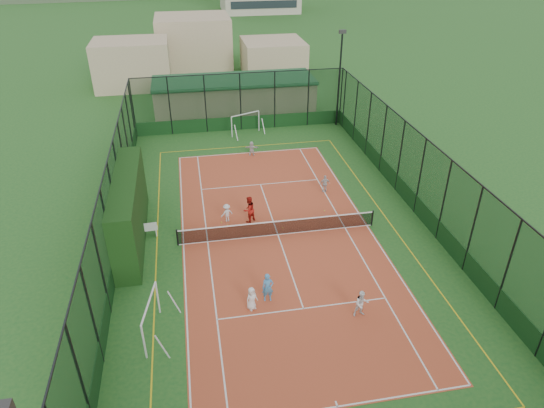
{
  "coord_description": "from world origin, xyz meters",
  "views": [
    {
      "loc": [
        -4.6,
        -23.22,
        15.93
      ],
      "look_at": [
        -0.06,
        1.58,
        1.2
      ],
      "focal_mm": 32.0,
      "sensor_mm": 36.0,
      "label": 1
    }
  ],
  "objects_px": {
    "futsal_goal_far": "(246,124)",
    "coach": "(249,209)",
    "child_far_left": "(227,213)",
    "floodlight_ne": "(339,80)",
    "child_near_left": "(252,298)",
    "child_far_right": "(325,184)",
    "white_bench": "(142,229)",
    "child_near_mid": "(268,288)",
    "child_near_right": "(362,304)",
    "child_far_back": "(252,148)",
    "futsal_goal_near": "(151,319)",
    "clubhouse": "(234,95)"
  },
  "relations": [
    {
      "from": "white_bench",
      "to": "child_far_left",
      "type": "relative_size",
      "value": 1.51
    },
    {
      "from": "child_near_right",
      "to": "white_bench",
      "type": "bearing_deg",
      "value": 137.67
    },
    {
      "from": "futsal_goal_far",
      "to": "child_near_right",
      "type": "relative_size",
      "value": 2.01
    },
    {
      "from": "child_near_mid",
      "to": "floodlight_ne",
      "type": "bearing_deg",
      "value": 67.32
    },
    {
      "from": "child_near_left",
      "to": "child_far_left",
      "type": "relative_size",
      "value": 1.04
    },
    {
      "from": "white_bench",
      "to": "child_near_left",
      "type": "distance_m",
      "value": 9.0
    },
    {
      "from": "child_near_left",
      "to": "child_far_left",
      "type": "bearing_deg",
      "value": 64.88
    },
    {
      "from": "child_far_right",
      "to": "futsal_goal_far",
      "type": "bearing_deg",
      "value": -70.41
    },
    {
      "from": "child_near_mid",
      "to": "child_near_right",
      "type": "relative_size",
      "value": 1.09
    },
    {
      "from": "futsal_goal_far",
      "to": "coach",
      "type": "relative_size",
      "value": 1.67
    },
    {
      "from": "futsal_goal_far",
      "to": "child_far_left",
      "type": "height_order",
      "value": "futsal_goal_far"
    },
    {
      "from": "floodlight_ne",
      "to": "futsal_goal_near",
      "type": "xyz_separation_m",
      "value": [
        -15.57,
        -23.37,
        -3.21
      ]
    },
    {
      "from": "white_bench",
      "to": "floodlight_ne",
      "type": "bearing_deg",
      "value": 40.22
    },
    {
      "from": "clubhouse",
      "to": "white_bench",
      "type": "height_order",
      "value": "clubhouse"
    },
    {
      "from": "child_near_left",
      "to": "child_near_right",
      "type": "relative_size",
      "value": 0.88
    },
    {
      "from": "child_far_left",
      "to": "child_near_right",
      "type": "bearing_deg",
      "value": 98.81
    },
    {
      "from": "child_far_left",
      "to": "child_far_right",
      "type": "xyz_separation_m",
      "value": [
        6.91,
        2.55,
        0.02
      ]
    },
    {
      "from": "clubhouse",
      "to": "child_near_right",
      "type": "distance_m",
      "value": 29.42
    },
    {
      "from": "clubhouse",
      "to": "child_far_back",
      "type": "height_order",
      "value": "clubhouse"
    },
    {
      "from": "futsal_goal_near",
      "to": "child_far_right",
      "type": "distance_m",
      "value": 15.88
    },
    {
      "from": "child_far_right",
      "to": "coach",
      "type": "xyz_separation_m",
      "value": [
        -5.57,
        -2.79,
        0.23
      ]
    },
    {
      "from": "floodlight_ne",
      "to": "child_near_right",
      "type": "bearing_deg",
      "value": -104.28
    },
    {
      "from": "floodlight_ne",
      "to": "futsal_goal_far",
      "type": "height_order",
      "value": "floodlight_ne"
    },
    {
      "from": "floodlight_ne",
      "to": "child_near_left",
      "type": "bearing_deg",
      "value": -116.03
    },
    {
      "from": "clubhouse",
      "to": "child_near_right",
      "type": "bearing_deg",
      "value": -85.09
    },
    {
      "from": "futsal_goal_near",
      "to": "futsal_goal_far",
      "type": "height_order",
      "value": "futsal_goal_near"
    },
    {
      "from": "white_bench",
      "to": "futsal_goal_near",
      "type": "height_order",
      "value": "futsal_goal_near"
    },
    {
      "from": "clubhouse",
      "to": "child_far_left",
      "type": "relative_size",
      "value": 12.83
    },
    {
      "from": "child_far_back",
      "to": "child_near_right",
      "type": "bearing_deg",
      "value": 108.64
    },
    {
      "from": "clubhouse",
      "to": "child_far_right",
      "type": "xyz_separation_m",
      "value": [
        4.13,
        -17.42,
        -0.95
      ]
    },
    {
      "from": "floodlight_ne",
      "to": "coach",
      "type": "bearing_deg",
      "value": -124.15
    },
    {
      "from": "futsal_goal_near",
      "to": "coach",
      "type": "bearing_deg",
      "value": -22.15
    },
    {
      "from": "futsal_goal_near",
      "to": "child_far_left",
      "type": "relative_size",
      "value": 2.39
    },
    {
      "from": "futsal_goal_near",
      "to": "child_far_right",
      "type": "xyz_separation_m",
      "value": [
        11.09,
        11.35,
        -0.29
      ]
    },
    {
      "from": "child_near_mid",
      "to": "child_far_right",
      "type": "relative_size",
      "value": 1.24
    },
    {
      "from": "white_bench",
      "to": "futsal_goal_far",
      "type": "distance_m",
      "value": 16.72
    },
    {
      "from": "child_near_mid",
      "to": "coach",
      "type": "height_order",
      "value": "coach"
    },
    {
      "from": "futsal_goal_far",
      "to": "child_near_right",
      "type": "xyz_separation_m",
      "value": [
        2.27,
        -23.22,
        -0.2
      ]
    },
    {
      "from": "child_near_right",
      "to": "child_far_left",
      "type": "bearing_deg",
      "value": 116.94
    },
    {
      "from": "futsal_goal_far",
      "to": "child_near_left",
      "type": "height_order",
      "value": "futsal_goal_far"
    },
    {
      "from": "white_bench",
      "to": "child_far_right",
      "type": "bearing_deg",
      "value": 12.68
    },
    {
      "from": "futsal_goal_far",
      "to": "child_far_right",
      "type": "height_order",
      "value": "futsal_goal_far"
    },
    {
      "from": "floodlight_ne",
      "to": "child_far_left",
      "type": "bearing_deg",
      "value": -127.98
    },
    {
      "from": "futsal_goal_far",
      "to": "child_far_left",
      "type": "xyz_separation_m",
      "value": [
        -3.03,
        -13.89,
        -0.3
      ]
    },
    {
      "from": "child_near_left",
      "to": "floodlight_ne",
      "type": "bearing_deg",
      "value": 36.2
    },
    {
      "from": "child_far_left",
      "to": "child_far_back",
      "type": "distance_m",
      "value": 9.82
    },
    {
      "from": "floodlight_ne",
      "to": "child_near_left",
      "type": "height_order",
      "value": "floodlight_ne"
    },
    {
      "from": "child_far_left",
      "to": "child_far_right",
      "type": "relative_size",
      "value": 0.96
    },
    {
      "from": "child_far_back",
      "to": "child_near_mid",
      "type": "bearing_deg",
      "value": 95.67
    },
    {
      "from": "futsal_goal_near",
      "to": "child_far_back",
      "type": "height_order",
      "value": "futsal_goal_near"
    }
  ]
}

